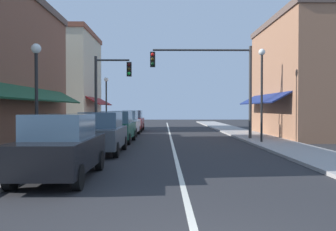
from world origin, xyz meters
name	(u,v)px	position (x,y,z in m)	size (l,w,h in m)	color
ground_plane	(171,139)	(0.00, 18.00, 0.00)	(80.00, 80.00, 0.00)	#28282B
sidewalk_left	(83,138)	(-5.50, 18.00, 0.06)	(2.60, 56.00, 0.12)	gray
sidewalk_right	(259,138)	(5.50, 18.00, 0.06)	(2.60, 56.00, 0.12)	#A39E99
lane_center_stripe	(171,139)	(0.00, 18.00, 0.00)	(0.14, 52.00, 0.01)	silver
storefront_right_block	(311,78)	(9.59, 20.00, 4.01)	(6.90, 10.20, 8.02)	#9E6B4C
storefront_far_left	(64,81)	(-9.41, 28.00, 4.39)	(6.54, 8.20, 8.77)	beige
parked_car_nearest_left	(61,147)	(-3.27, 5.59, 0.88)	(1.80, 4.11, 1.77)	black
parked_car_second_left	(102,133)	(-3.11, 11.06, 0.88)	(1.81, 4.11, 1.77)	#4C5156
parked_car_third_left	(117,127)	(-3.10, 15.98, 0.88)	(1.85, 4.13, 1.77)	#0F4C33
parked_car_far_left	(126,123)	(-3.13, 21.00, 0.88)	(1.85, 4.14, 1.77)	silver
parked_car_distant_left	(133,121)	(-3.09, 25.90, 0.88)	(1.81, 4.11, 1.77)	maroon
traffic_signal_mast_arm	(215,75)	(2.63, 17.34, 3.97)	(6.16, 0.50, 5.71)	#333333
traffic_signal_left_corner	(108,85)	(-4.03, 18.59, 3.43)	(2.39, 0.50, 5.27)	#333333
street_lamp_left_near	(36,81)	(-5.07, 8.81, 2.92)	(0.36, 0.36, 4.26)	black
street_lamp_right_mid	(262,81)	(4.84, 15.04, 3.44)	(0.36, 0.36, 5.15)	black
street_lamp_left_far	(106,95)	(-5.09, 24.52, 3.03)	(0.36, 0.36, 4.46)	black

